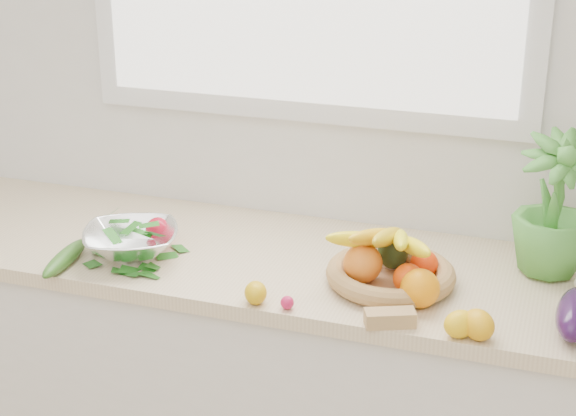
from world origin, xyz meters
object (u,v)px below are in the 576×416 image
(cucumber, at_px, (65,258))
(fruit_basket, at_px, (390,266))
(apple, at_px, (159,231))
(potted_herb, at_px, (554,204))
(eggplant, at_px, (575,314))
(colander_with_spinach, at_px, (131,236))

(cucumber, bearing_deg, fruit_basket, 11.44)
(cucumber, height_order, fruit_basket, fruit_basket)
(apple, relative_size, potted_herb, 0.21)
(eggplant, distance_m, fruit_basket, 0.46)
(eggplant, bearing_deg, fruit_basket, 167.15)
(cucumber, height_order, potted_herb, potted_herb)
(cucumber, bearing_deg, eggplant, 2.94)
(potted_herb, xyz_separation_m, colander_with_spinach, (-1.06, -0.26, -0.13))
(potted_herb, distance_m, colander_with_spinach, 1.10)
(colander_with_spinach, bearing_deg, eggplant, -1.71)
(potted_herb, distance_m, fruit_basket, 0.44)
(fruit_basket, bearing_deg, colander_with_spinach, -174.31)
(eggplant, distance_m, cucumber, 1.28)
(apple, relative_size, eggplant, 0.34)
(colander_with_spinach, bearing_deg, apple, 77.42)
(apple, bearing_deg, eggplant, -7.48)
(cucumber, bearing_deg, potted_herb, 16.73)
(fruit_basket, bearing_deg, cucumber, -168.56)
(fruit_basket, distance_m, colander_with_spinach, 0.69)
(potted_herb, relative_size, fruit_basket, 1.01)
(potted_herb, bearing_deg, colander_with_spinach, -166.12)
(cucumber, bearing_deg, colander_with_spinach, 34.89)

